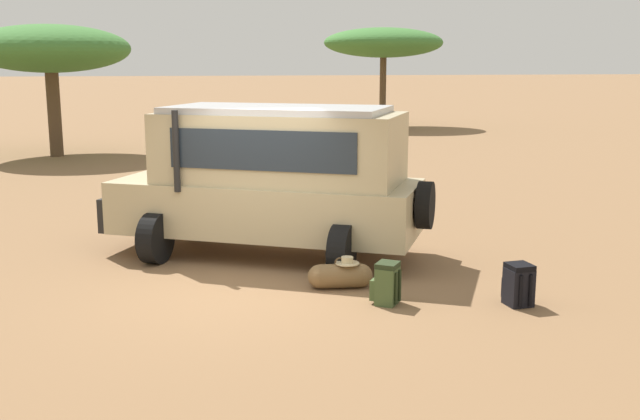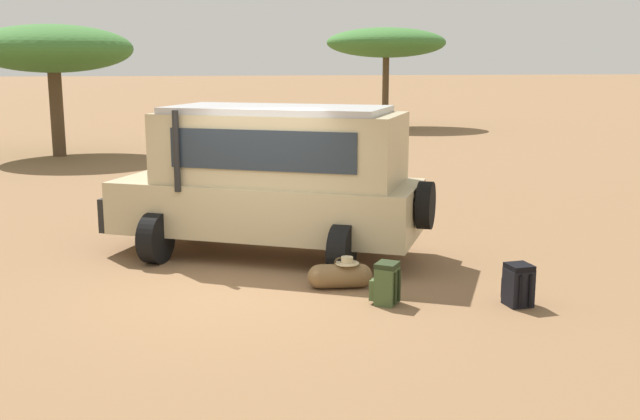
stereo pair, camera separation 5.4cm
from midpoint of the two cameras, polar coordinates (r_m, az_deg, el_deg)
The scene contains 7 objects.
ground_plane at distance 10.65m, azimuth -5.67°, elevation -5.94°, with size 320.00×320.00×0.00m, color olive.
safari_vehicle at distance 12.13m, azimuth -3.47°, elevation 2.49°, with size 5.34×3.95×2.44m.
backpack_beside_front_wheel at distance 10.15m, azimuth 15.00°, elevation -5.55°, with size 0.34×0.45×0.56m.
backpack_cluster_center at distance 9.89m, azimuth 5.21°, elevation -5.63°, with size 0.43×0.42×0.56m.
duffel_bag_low_black_case at distance 10.57m, azimuth 1.69°, elevation -5.01°, with size 0.92×0.40×0.45m.
acacia_tree_centre_back at distance 26.65m, azimuth -19.65°, elevation 11.45°, with size 5.20×5.14×4.34m.
acacia_tree_right_mid at distance 36.66m, azimuth 5.12°, elevation 12.56°, with size 5.74×4.89×4.72m.
Camera 2 is at (-0.88, -10.14, 3.14)m, focal length 42.00 mm.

